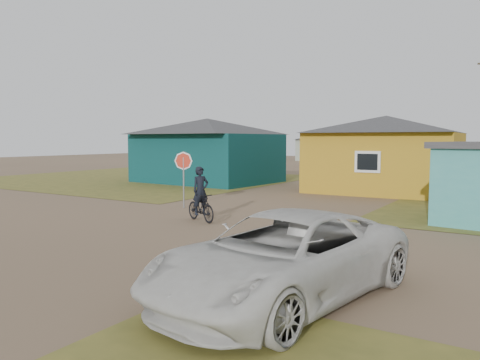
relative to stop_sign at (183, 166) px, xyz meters
name	(u,v)px	position (x,y,z in m)	size (l,w,h in m)	color
ground	(170,230)	(2.57, -3.83, -1.64)	(120.00, 120.00, 0.00)	brown
grass_nw	(139,178)	(-11.43, 9.17, -1.63)	(20.00, 18.00, 0.00)	olive
house_teal	(207,149)	(-5.93, 9.67, 0.41)	(8.93, 7.08, 4.00)	#093335
house_yellow	(385,153)	(5.07, 10.17, 0.36)	(7.72, 6.76, 3.90)	#B5861B
house_pale_west	(353,148)	(-3.43, 30.17, 0.22)	(7.04, 6.15, 3.60)	gray
house_pale_north	(323,147)	(-11.43, 42.17, 0.11)	(6.28, 5.81, 3.40)	gray
stop_sign	(183,166)	(0.00, 0.00, 0.00)	(0.72, 0.06, 2.21)	gray
cyclist	(201,202)	(2.42, -2.12, -0.98)	(1.64, 1.02, 1.80)	black
vehicle	(283,257)	(8.12, -7.41, -0.91)	(2.41, 5.23, 1.45)	silver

